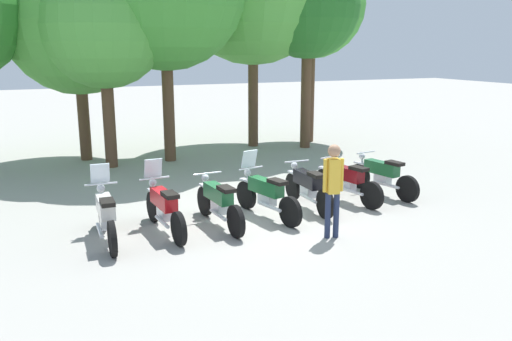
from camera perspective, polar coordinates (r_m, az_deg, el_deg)
name	(u,v)px	position (r m, az deg, el deg)	size (l,w,h in m)	color
ground_plane	(265,216)	(11.39, 0.99, -4.94)	(80.00, 80.00, 0.00)	#9E9B93
motorcycle_0	(106,214)	(10.20, -15.98, -4.59)	(0.62, 2.19, 1.37)	black
motorcycle_1	(164,207)	(10.42, -9.96, -3.90)	(0.62, 2.19, 1.37)	black
motorcycle_2	(219,202)	(10.68, -4.09, -3.38)	(0.62, 2.19, 0.99)	black
motorcycle_3	(266,194)	(11.18, 1.08, -2.52)	(0.73, 2.16, 1.37)	black
motorcycle_4	(308,187)	(11.85, 5.61, -1.75)	(0.62, 2.19, 0.99)	black
motorcycle_5	(346,180)	(12.51, 9.77, -1.07)	(0.71, 2.16, 0.99)	black
motorcycle_6	(382,175)	(13.25, 13.49, -0.45)	(0.68, 2.17, 0.99)	black
person_0	(333,183)	(9.93, 8.36, -1.36)	(0.41, 0.28, 1.81)	#232D4C
tree_1	(77,22)	(17.57, -18.88, 14.99)	(4.45, 4.45, 6.53)	brown
tree_2	(103,26)	(16.23, -16.25, 14.81)	(3.62, 3.62, 5.98)	brown
tree_5	(308,7)	(18.95, 5.63, 17.26)	(3.59, 3.59, 6.73)	brown
tree_6	(312,5)	(20.26, 6.06, 17.43)	(3.94, 3.94, 7.06)	brown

